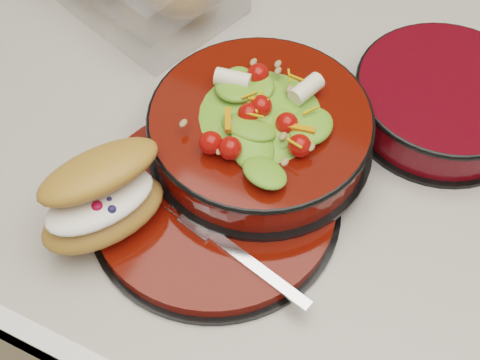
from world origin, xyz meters
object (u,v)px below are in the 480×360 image
at_px(croissant, 104,198).
at_px(fork, 239,255).
at_px(island_counter, 277,284).
at_px(dinner_plate, 215,204).
at_px(salad_bowl, 260,123).
at_px(extra_bowl, 444,99).

height_order(croissant, fork, croissant).
bearing_deg(croissant, island_counter, 5.12).
bearing_deg(dinner_plate, salad_bowl, 82.53).
bearing_deg(fork, dinner_plate, 60.91).
xyz_separation_m(croissant, extra_bowl, (0.26, 0.30, -0.03)).
distance_m(salad_bowl, croissant, 0.18).
xyz_separation_m(salad_bowl, croissant, (-0.10, -0.16, 0.00)).
bearing_deg(salad_bowl, croissant, -122.06).
bearing_deg(fork, extra_bowl, -9.51).
bearing_deg(dinner_plate, extra_bowl, 53.00).
height_order(dinner_plate, salad_bowl, salad_bowl).
bearing_deg(salad_bowl, dinner_plate, -97.47).
bearing_deg(dinner_plate, island_counter, 81.17).
xyz_separation_m(dinner_plate, croissant, (-0.09, -0.07, 0.05)).
height_order(salad_bowl, fork, salad_bowl).
height_order(dinner_plate, croissant, croissant).
bearing_deg(dinner_plate, croissant, -141.16).
bearing_deg(salad_bowl, fork, -73.06).
distance_m(dinner_plate, fork, 0.07).
bearing_deg(fork, croissant, 112.30).
height_order(island_counter, croissant, croissant).
height_order(croissant, extra_bowl, croissant).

